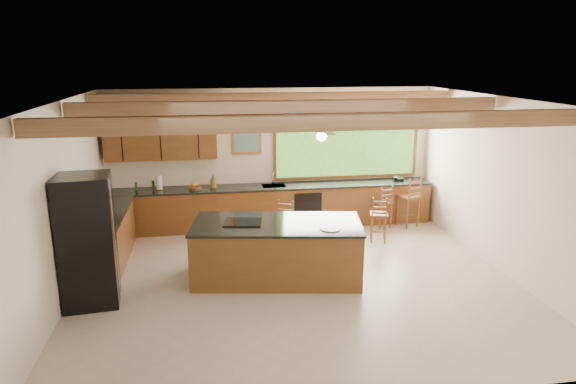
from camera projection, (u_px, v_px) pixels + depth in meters
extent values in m
plane|color=#BFB69F|center=(297.00, 280.00, 8.65)|extent=(7.20, 7.20, 0.00)
cube|color=silver|center=(272.00, 157.00, 11.37)|extent=(7.20, 0.04, 3.00)
cube|color=silver|center=(353.00, 277.00, 5.16)|extent=(7.20, 0.04, 3.00)
cube|color=silver|center=(62.00, 204.00, 7.72)|extent=(0.04, 6.50, 3.00)
cube|color=silver|center=(503.00, 186.00, 8.81)|extent=(0.04, 6.50, 3.00)
cube|color=#956B4A|center=(298.00, 100.00, 7.88)|extent=(7.20, 6.50, 0.04)
cube|color=#A47552|center=(320.00, 122.00, 6.39)|extent=(7.10, 0.15, 0.22)
cube|color=#A47552|center=(292.00, 106.00, 8.39)|extent=(7.10, 0.15, 0.22)
cube|color=#A47552|center=(277.00, 98.00, 10.11)|extent=(7.10, 0.15, 0.22)
cube|color=brown|center=(161.00, 143.00, 10.73)|extent=(2.30, 0.35, 0.70)
cube|color=white|center=(159.00, 115.00, 10.51)|extent=(2.60, 0.50, 0.48)
cylinder|color=#FFEABF|center=(125.00, 126.00, 10.46)|extent=(0.10, 0.10, 0.01)
cylinder|color=#FFEABF|center=(194.00, 125.00, 10.67)|extent=(0.10, 0.10, 0.01)
cube|color=#76BF44|center=(346.00, 147.00, 11.55)|extent=(3.20, 0.04, 1.30)
cube|color=#A56C32|center=(247.00, 142.00, 11.17)|extent=(0.64, 0.03, 0.54)
cube|color=#42785E|center=(247.00, 142.00, 11.15)|extent=(0.54, 0.01, 0.44)
cube|color=brown|center=(274.00, 207.00, 11.31)|extent=(7.00, 0.65, 0.88)
cube|color=black|center=(274.00, 187.00, 11.20)|extent=(7.04, 0.69, 0.04)
cube|color=brown|center=(108.00, 239.00, 9.33)|extent=(0.65, 2.35, 0.88)
cube|color=black|center=(105.00, 215.00, 9.21)|extent=(0.69, 2.39, 0.04)
cube|color=black|center=(308.00, 211.00, 11.11)|extent=(0.60, 0.02, 0.78)
cube|color=silver|center=(274.00, 186.00, 11.20)|extent=(0.50, 0.38, 0.03)
cylinder|color=silver|center=(273.00, 177.00, 11.34)|extent=(0.03, 0.03, 0.30)
cylinder|color=silver|center=(273.00, 172.00, 11.22)|extent=(0.03, 0.20, 0.03)
cylinder|color=white|center=(159.00, 182.00, 10.83)|extent=(0.13, 0.13, 0.31)
cylinder|color=#1B3E19|center=(136.00, 187.00, 10.75)|extent=(0.05, 0.05, 0.18)
cylinder|color=#1B3E19|center=(153.00, 185.00, 10.89)|extent=(0.05, 0.05, 0.18)
cube|color=black|center=(398.00, 179.00, 11.62)|extent=(0.24, 0.21, 0.10)
cube|color=brown|center=(277.00, 252.00, 8.65)|extent=(2.92, 1.70, 0.93)
cube|color=black|center=(277.00, 224.00, 8.53)|extent=(2.97, 1.75, 0.04)
cube|color=black|center=(243.00, 222.00, 8.52)|extent=(0.69, 0.58, 0.02)
cylinder|color=white|center=(330.00, 228.00, 8.22)|extent=(0.34, 0.34, 0.02)
cube|color=black|center=(87.00, 241.00, 7.62)|extent=(0.85, 0.83, 2.00)
cube|color=silver|center=(115.00, 239.00, 7.68)|extent=(0.03, 0.06, 1.84)
cube|color=brown|center=(288.00, 217.00, 10.04)|extent=(0.47, 0.47, 0.04)
cylinder|color=brown|center=(282.00, 235.00, 9.97)|extent=(0.03, 0.03, 0.58)
cylinder|color=brown|center=(296.00, 234.00, 10.01)|extent=(0.03, 0.03, 0.58)
cylinder|color=brown|center=(280.00, 230.00, 10.23)|extent=(0.03, 0.03, 0.58)
cylinder|color=brown|center=(294.00, 230.00, 10.28)|extent=(0.03, 0.03, 0.58)
cube|color=brown|center=(379.00, 214.00, 10.33)|extent=(0.42, 0.42, 0.04)
cylinder|color=brown|center=(374.00, 231.00, 10.25)|extent=(0.03, 0.03, 0.56)
cylinder|color=brown|center=(387.00, 230.00, 10.29)|extent=(0.03, 0.03, 0.56)
cylinder|color=brown|center=(370.00, 226.00, 10.51)|extent=(0.03, 0.03, 0.56)
cylinder|color=brown|center=(382.00, 226.00, 10.55)|extent=(0.03, 0.03, 0.56)
cube|color=brown|center=(409.00, 196.00, 11.26)|extent=(0.52, 0.52, 0.04)
cylinder|color=brown|center=(404.00, 214.00, 11.17)|extent=(0.04, 0.04, 0.66)
cylinder|color=brown|center=(417.00, 213.00, 11.22)|extent=(0.04, 0.04, 0.66)
cylinder|color=brown|center=(398.00, 210.00, 11.48)|extent=(0.04, 0.04, 0.66)
cylinder|color=brown|center=(412.00, 209.00, 11.53)|extent=(0.04, 0.04, 0.66)
cube|color=brown|center=(383.00, 202.00, 11.20)|extent=(0.42, 0.42, 0.04)
cylinder|color=brown|center=(378.00, 217.00, 11.12)|extent=(0.03, 0.03, 0.56)
cylinder|color=brown|center=(390.00, 216.00, 11.16)|extent=(0.03, 0.03, 0.56)
cylinder|color=brown|center=(374.00, 213.00, 11.38)|extent=(0.03, 0.03, 0.56)
cylinder|color=brown|center=(386.00, 213.00, 11.42)|extent=(0.03, 0.03, 0.56)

